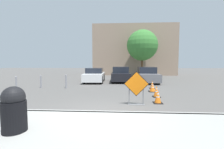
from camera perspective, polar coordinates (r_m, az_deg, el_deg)
The scene contains 17 objects.
ground_plane at distance 15.36m, azimuth 0.20°, elevation -2.75°, with size 96.00×96.00×0.00m, color #565451.
sidewalk_strip at distance 4.13m, azimuth -9.53°, elevation -21.46°, with size 23.72×3.20×0.14m.
curb_lip at distance 5.58m, azimuth -5.75°, elevation -14.46°, with size 23.72×0.20×0.14m.
road_closed_sign at distance 6.78m, azimuth 9.26°, elevation -4.58°, with size 1.11×0.20×1.51m.
traffic_cone_nearest at distance 7.39m, azimuth 17.07°, elevation -8.21°, with size 0.41×0.41×0.60m.
traffic_cone_second at distance 8.71m, azimuth 16.58°, elevation -6.24°, with size 0.40×0.40×0.63m.
traffic_cone_third at distance 10.24m, azimuth 15.19°, elevation -4.74°, with size 0.50×0.50×0.60m.
traffic_cone_fourth at distance 11.55m, azimuth 15.06°, elevation -3.76°, with size 0.39×0.39×0.59m.
parked_car_nearest at distance 15.22m, azimuth -6.65°, elevation -0.32°, with size 2.02×4.23×1.41m.
parked_car_second at distance 15.48m, azimuth 3.28°, elevation -0.07°, with size 1.92×4.18×1.53m.
parked_car_third at distance 15.46m, azimuth 13.05°, elevation -0.21°, with size 1.96×4.71×1.51m.
trash_bin at distance 4.57m, azimuth -33.29°, elevation -10.90°, with size 0.58×0.58×1.15m.
bollard_nearest at distance 11.80m, azimuth -17.11°, elevation -2.37°, with size 0.12×0.12×1.03m.
bollard_second at distance 12.62m, azimuth -25.49°, elevation -2.29°, with size 0.12×0.12×0.99m.
bollard_third at distance 13.68m, azimuth -32.71°, elevation -2.28°, with size 0.12×0.12×0.89m.
building_facade_backdrop at distance 26.03m, azimuth 8.19°, elevation 8.90°, with size 13.21×5.00×8.03m.
street_tree_behind_lot at distance 21.51m, azimuth 11.44°, elevation 10.82°, with size 4.25×4.25×6.51m.
Camera 1 is at (0.85, -5.22, 1.85)m, focal length 24.00 mm.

